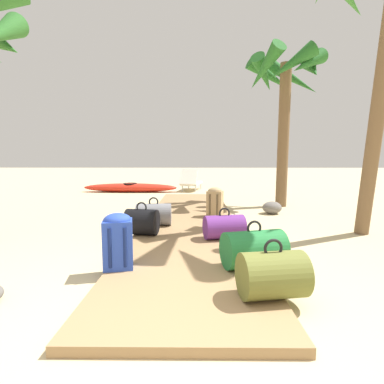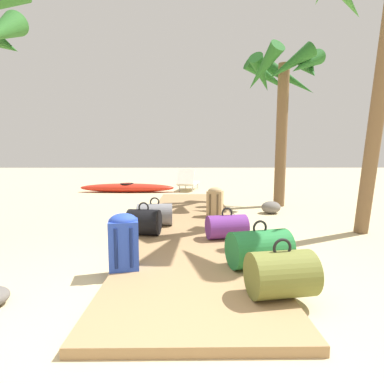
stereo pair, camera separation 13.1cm
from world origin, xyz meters
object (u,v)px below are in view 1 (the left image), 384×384
object	(u,v)px
duffel_bag_grey	(154,214)
palm_tree_far_right	(285,83)
backpack_blue	(118,239)
kayak	(130,188)
lounge_chair	(191,182)
duffel_bag_olive	(272,275)
backpack_tan	(215,201)
duffel_bag_green	(254,249)
duffel_bag_purple	(224,227)
duffel_bag_black	(142,222)

from	to	relation	value
duffel_bag_grey	palm_tree_far_right	xyz separation A→B (m)	(2.91, 2.53, 2.76)
backpack_blue	palm_tree_far_right	distance (m)	6.05
duffel_bag_grey	kayak	bearing A→B (deg)	106.09
backpack_blue	duffel_bag_grey	xyz separation A→B (m)	(0.10, 2.00, -0.12)
duffel_bag_grey	lounge_chair	size ratio (longest dim) A/B	0.38
duffel_bag_olive	palm_tree_far_right	world-z (taller)	palm_tree_far_right
duffel_bag_grey	backpack_tan	world-z (taller)	backpack_tan
duffel_bag_olive	palm_tree_far_right	size ratio (longest dim) A/B	0.15
backpack_tan	duffel_bag_green	size ratio (longest dim) A/B	0.81
duffel_bag_olive	duffel_bag_green	size ratio (longest dim) A/B	0.81
backpack_tan	duffel_bag_green	bearing A→B (deg)	-85.13
duffel_bag_olive	backpack_tan	distance (m)	3.43
duffel_bag_grey	lounge_chair	world-z (taller)	lounge_chair
duffel_bag_olive	duffel_bag_green	xyz separation A→B (m)	(-0.02, 0.70, 0.00)
lounge_chair	duffel_bag_green	bearing A→B (deg)	-84.56
duffel_bag_purple	lounge_chair	bearing A→B (deg)	94.65
duffel_bag_purple	duffel_bag_green	distance (m)	1.14
duffel_bag_purple	backpack_tan	bearing A→B (deg)	91.05
palm_tree_far_right	lounge_chair	size ratio (longest dim) A/B	2.43
backpack_tan	palm_tree_far_right	bearing A→B (deg)	44.43
palm_tree_far_right	lounge_chair	xyz separation A→B (m)	(-2.34, 3.52, -2.70)
duffel_bag_olive	duffel_bag_purple	xyz separation A→B (m)	(-0.22, 1.82, -0.03)
duffel_bag_olive	backpack_tan	xyz separation A→B (m)	(-0.25, 3.42, 0.11)
backpack_blue	duffel_bag_olive	xyz separation A→B (m)	(1.45, -0.66, -0.11)
palm_tree_far_right	backpack_tan	bearing A→B (deg)	-135.57
duffel_bag_olive	duffel_bag_purple	bearing A→B (deg)	96.95
palm_tree_far_right	lounge_chair	bearing A→B (deg)	123.61
duffel_bag_olive	palm_tree_far_right	distance (m)	6.08
duffel_bag_purple	palm_tree_far_right	bearing A→B (deg)	62.19
backpack_tan	duffel_bag_black	bearing A→B (deg)	-130.62
backpack_blue	kayak	xyz separation A→B (m)	(-1.51, 7.57, -0.23)
duffel_bag_green	kayak	distance (m)	8.09
backpack_tan	palm_tree_far_right	distance (m)	3.66
duffel_bag_olive	duffel_bag_grey	size ratio (longest dim) A/B	0.95
duffel_bag_grey	duffel_bag_olive	bearing A→B (deg)	-63.11
duffel_bag_black	duffel_bag_olive	xyz separation A→B (m)	(1.44, -2.03, 0.00)
kayak	duffel_bag_purple	bearing A→B (deg)	-66.91
duffel_bag_black	lounge_chair	size ratio (longest dim) A/B	0.33
backpack_blue	duffel_bag_olive	bearing A→B (deg)	-24.51
duffel_bag_green	lounge_chair	size ratio (longest dim) A/B	0.45
duffel_bag_olive	kayak	bearing A→B (deg)	109.75
duffel_bag_green	kayak	bearing A→B (deg)	111.29
duffel_bag_olive	duffel_bag_green	distance (m)	0.70
lounge_chair	backpack_tan	bearing A→B (deg)	-84.26
duffel_bag_black	duffel_bag_purple	distance (m)	1.24
duffel_bag_black	backpack_tan	distance (m)	1.83
kayak	duffel_bag_grey	bearing A→B (deg)	-73.91
backpack_blue	duffel_bag_green	distance (m)	1.43
backpack_blue	palm_tree_far_right	xyz separation A→B (m)	(3.01, 4.53, 2.64)
backpack_blue	lounge_chair	size ratio (longest dim) A/B	0.37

